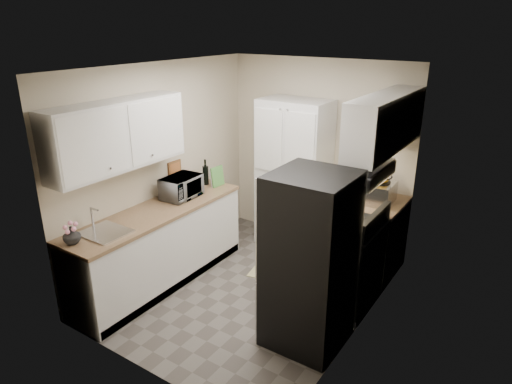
# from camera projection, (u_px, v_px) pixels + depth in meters

# --- Properties ---
(ground) EXTENTS (3.20, 3.20, 0.00)m
(ground) POSITION_uv_depth(u_px,v_px,m) (251.00, 289.00, 5.30)
(ground) COLOR #56514C
(ground) RESTS_ON ground
(room_shell) EXTENTS (2.64, 3.24, 2.52)m
(room_shell) POSITION_uv_depth(u_px,v_px,m) (248.00, 154.00, 4.73)
(room_shell) COLOR beige
(room_shell) RESTS_ON ground
(pantry_cabinet) EXTENTS (0.90, 0.55, 2.00)m
(pantry_cabinet) POSITION_uv_depth(u_px,v_px,m) (293.00, 175.00, 6.08)
(pantry_cabinet) COLOR silver
(pantry_cabinet) RESTS_ON ground
(base_cabinet_left) EXTENTS (0.60, 2.30, 0.88)m
(base_cabinet_left) POSITION_uv_depth(u_px,v_px,m) (160.00, 248.00, 5.32)
(base_cabinet_left) COLOR silver
(base_cabinet_left) RESTS_ON ground
(countertop_left) EXTENTS (0.63, 2.33, 0.04)m
(countertop_left) POSITION_uv_depth(u_px,v_px,m) (157.00, 212.00, 5.16)
(countertop_left) COLOR #846647
(countertop_left) RESTS_ON base_cabinet_left
(base_cabinet_right) EXTENTS (0.60, 0.80, 0.88)m
(base_cabinet_right) POSITION_uv_depth(u_px,v_px,m) (372.00, 238.00, 5.56)
(base_cabinet_right) COLOR silver
(base_cabinet_right) RESTS_ON ground
(countertop_right) EXTENTS (0.63, 0.83, 0.04)m
(countertop_right) POSITION_uv_depth(u_px,v_px,m) (376.00, 203.00, 5.40)
(countertop_right) COLOR #846647
(countertop_right) RESTS_ON base_cabinet_right
(electric_range) EXTENTS (0.71, 0.78, 1.13)m
(electric_range) POSITION_uv_depth(u_px,v_px,m) (345.00, 262.00, 4.93)
(electric_range) COLOR #B7B7BC
(electric_range) RESTS_ON ground
(refrigerator) EXTENTS (0.70, 0.72, 1.70)m
(refrigerator) POSITION_uv_depth(u_px,v_px,m) (310.00, 261.00, 4.20)
(refrigerator) COLOR #B7B7BC
(refrigerator) RESTS_ON ground
(microwave) EXTENTS (0.35, 0.49, 0.27)m
(microwave) POSITION_uv_depth(u_px,v_px,m) (181.00, 187.00, 5.48)
(microwave) COLOR #B6B7BB
(microwave) RESTS_ON countertop_left
(wine_bottle) EXTENTS (0.08, 0.08, 0.31)m
(wine_bottle) POSITION_uv_depth(u_px,v_px,m) (206.00, 173.00, 5.92)
(wine_bottle) COLOR black
(wine_bottle) RESTS_ON countertop_left
(flower_vase) EXTENTS (0.22, 0.22, 0.18)m
(flower_vase) POSITION_uv_depth(u_px,v_px,m) (72.00, 235.00, 4.35)
(flower_vase) COLOR silver
(flower_vase) RESTS_ON countertop_left
(cutting_board) EXTENTS (0.03, 0.21, 0.26)m
(cutting_board) POSITION_uv_depth(u_px,v_px,m) (218.00, 176.00, 5.86)
(cutting_board) COLOR #4C913F
(cutting_board) RESTS_ON countertop_left
(toaster_oven) EXTENTS (0.35, 0.43, 0.24)m
(toaster_oven) POSITION_uv_depth(u_px,v_px,m) (379.00, 192.00, 5.34)
(toaster_oven) COLOR #A7A7AB
(toaster_oven) RESTS_ON countertop_right
(fruit_basket) EXTENTS (0.36, 0.36, 0.12)m
(fruit_basket) POSITION_uv_depth(u_px,v_px,m) (380.00, 177.00, 5.30)
(fruit_basket) COLOR orange
(fruit_basket) RESTS_ON toaster_oven
(kitchen_mat) EXTENTS (0.61, 0.84, 0.01)m
(kitchen_mat) POSITION_uv_depth(u_px,v_px,m) (276.00, 265.00, 5.81)
(kitchen_mat) COLOR #C0B87D
(kitchen_mat) RESTS_ON ground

